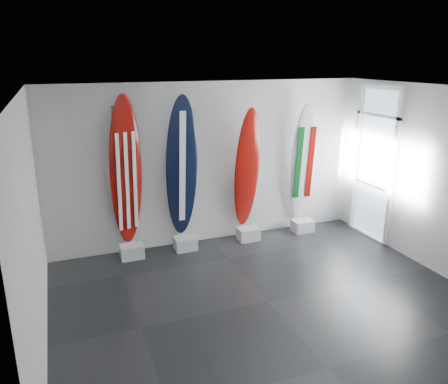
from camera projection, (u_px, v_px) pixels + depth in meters
name	position (u px, v px, depth m)	size (l,w,h in m)	color
floor	(268.00, 301.00, 6.44)	(6.00, 6.00, 0.00)	black
ceiling	(275.00, 91.00, 5.57)	(6.00, 6.00, 0.00)	white
wall_back	(210.00, 164.00, 8.24)	(6.00, 6.00, 0.00)	silver
wall_front	(403.00, 291.00, 3.77)	(6.00, 6.00, 0.00)	silver
wall_left	(32.00, 234.00, 4.98)	(5.00, 5.00, 0.00)	silver
wall_right	(440.00, 182.00, 7.03)	(5.00, 5.00, 0.00)	silver
display_block_usa	(132.00, 251.00, 7.81)	(0.40, 0.30, 0.24)	silver
surfboard_usa	(126.00, 172.00, 7.49)	(0.59, 0.08, 2.62)	maroon
display_block_navy	(185.00, 243.00, 8.15)	(0.40, 0.30, 0.24)	silver
surfboard_navy	(182.00, 168.00, 7.83)	(0.59, 0.08, 2.59)	black
display_block_swiss	(248.00, 234.00, 8.58)	(0.40, 0.30, 0.24)	silver
surfboard_swiss	(247.00, 169.00, 8.30)	(0.53, 0.08, 2.33)	maroon
display_block_italy	(302.00, 226.00, 8.99)	(0.40, 0.30, 0.24)	silver
surfboard_italy	(303.00, 163.00, 8.70)	(0.53, 0.08, 2.36)	white
wall_outlet	(79.00, 240.00, 7.72)	(0.09, 0.02, 0.13)	silver
glass_door	(374.00, 166.00, 8.43)	(0.12, 1.16, 2.85)	white
balcony	(422.00, 204.00, 9.15)	(2.80, 2.20, 1.20)	slate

